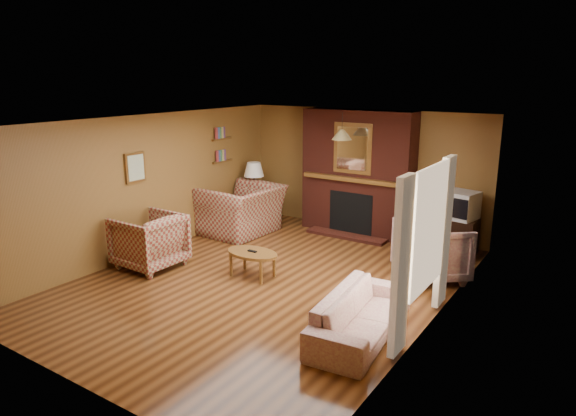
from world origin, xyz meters
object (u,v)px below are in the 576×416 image
Objects in this scene: floral_armchair at (432,250)px; coffee_table at (252,255)px; fireplace at (357,174)px; floral_sofa at (361,314)px; side_table at (255,209)px; table_lamp at (254,177)px; crt_tv at (461,205)px; plaid_armchair at (149,241)px; tv_stand at (458,236)px; plaid_loveseat at (242,210)px.

coffee_table is (-2.32, -1.46, -0.09)m from floral_armchair.
floral_armchair is (2.02, -1.50, -0.74)m from fireplace.
floral_sofa is 3.07× the size of side_table.
crt_tv is at bearing 4.74° from table_lamp.
tv_stand is at bearing 130.87° from plaid_armchair.
floral_sofa is 3.60m from crt_tv.
fireplace is at bearing 126.55° from plaid_loveseat.
floral_sofa is 2.68× the size of table_lamp.
table_lamp reaches higher than crt_tv.
fireplace is at bearing 13.50° from floral_armchair.
fireplace is 2.62m from floral_armchair.
crt_tv is at bearing 107.57° from plaid_loveseat.
tv_stand is (2.35, 2.78, -0.03)m from coffee_table.
floral_sofa is 1.87× the size of floral_armchair.
fireplace reaches higher than floral_armchair.
crt_tv is (0.03, 1.31, 0.44)m from floral_armchair.
plaid_armchair is (-0.10, -2.28, -0.03)m from plaid_loveseat.
tv_stand is 1.08× the size of crt_tv.
floral_armchair is 1.63× the size of crt_tv.
plaid_loveseat reaches higher than floral_armchair.
plaid_loveseat reaches higher than floral_sofa.
plaid_loveseat is 2.41× the size of side_table.
fireplace is 2.80× the size of coffee_table.
fireplace is 1.30× the size of floral_sofa.
plaid_loveseat is 1.68× the size of coffee_table.
tv_stand is at bearing 4.82° from table_lamp.
floral_armchair is 4.26m from table_lamp.
table_lamp reaches higher than plaid_loveseat.
floral_sofa is at bearing -63.01° from fireplace.
table_lamp is at bearing 36.96° from floral_armchair.
plaid_loveseat is at bearing 178.31° from plaid_armchair.
floral_armchair is at bearing -13.25° from table_lamp.
plaid_loveseat is 0.79× the size of floral_sofa.
crt_tv is at bearing 4.74° from side_table.
floral_sofa is 5.12m from side_table.
floral_sofa is (1.90, -3.73, -0.91)m from fireplace.
floral_sofa is (3.85, -0.18, -0.17)m from plaid_armchair.
plaid_armchair is 1.13× the size of coffee_table.
table_lamp is (-2.10, -0.53, -0.20)m from fireplace.
plaid_loveseat reaches higher than coffee_table.
table_lamp reaches higher than plaid_armchair.
plaid_loveseat is 2.28m from plaid_armchair.
table_lamp is (0.00, 0.00, 0.68)m from side_table.
plaid_armchair is 3.06m from table_lamp.
plaid_armchair reaches higher than coffee_table.
plaid_loveseat is 3.87m from floral_armchair.
plaid_loveseat is at bearing -145.55° from fireplace.
fireplace reaches higher than plaid_armchair.
side_table is 0.99× the size of crt_tv.
table_lamp is (-0.15, 3.01, 0.54)m from plaid_armchair.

